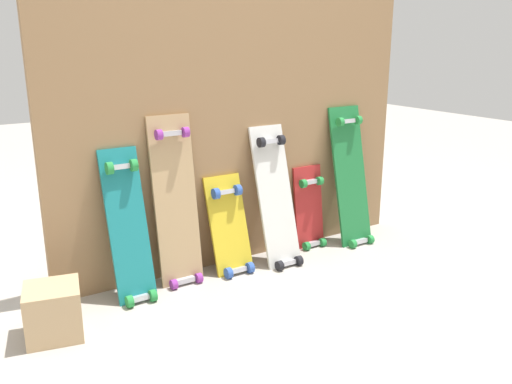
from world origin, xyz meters
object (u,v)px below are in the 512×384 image
at_px(skateboard_green, 351,182).
at_px(wooden_crate, 54,311).
at_px(skateboard_teal, 129,233).
at_px(skateboard_white, 277,203).
at_px(skateboard_natural, 176,208).
at_px(skateboard_yellow, 230,231).
at_px(skateboard_red, 309,213).

xyz_separation_m(skateboard_green, wooden_crate, (-1.79, -0.18, -0.26)).
xyz_separation_m(skateboard_teal, skateboard_white, (0.83, -0.02, 0.02)).
xyz_separation_m(skateboard_natural, skateboard_yellow, (0.29, -0.03, -0.17)).
xyz_separation_m(skateboard_white, skateboard_green, (0.56, 0.02, 0.03)).
bearing_deg(skateboard_green, skateboard_teal, -179.98).
relative_size(skateboard_natural, skateboard_yellow, 1.59).
xyz_separation_m(skateboard_yellow, skateboard_white, (0.28, -0.03, 0.12)).
bearing_deg(skateboard_natural, skateboard_green, -2.00).
bearing_deg(skateboard_white, skateboard_natural, 174.20).
height_order(skateboard_white, wooden_crate, skateboard_white).
bearing_deg(skateboard_green, wooden_crate, -174.32).
xyz_separation_m(skateboard_natural, skateboard_white, (0.57, -0.06, -0.05)).
bearing_deg(skateboard_red, skateboard_green, -13.29).
xyz_separation_m(skateboard_yellow, skateboard_green, (0.84, -0.01, 0.15)).
bearing_deg(skateboard_yellow, wooden_crate, -168.89).
bearing_deg(skateboard_white, skateboard_green, 1.88).
relative_size(skateboard_red, skateboard_green, 0.62).
xyz_separation_m(skateboard_natural, skateboard_red, (0.86, 0.02, -0.18)).
height_order(skateboard_natural, skateboard_red, skateboard_natural).
bearing_deg(skateboard_natural, skateboard_red, 1.51).
distance_m(skateboard_green, wooden_crate, 1.82).
distance_m(skateboard_teal, skateboard_white, 0.83).
bearing_deg(skateboard_yellow, skateboard_white, -5.69).
distance_m(skateboard_natural, skateboard_white, 0.57).
bearing_deg(wooden_crate, skateboard_red, 8.94).
relative_size(skateboard_green, wooden_crate, 4.00).
relative_size(skateboard_natural, skateboard_white, 1.12).
height_order(skateboard_natural, skateboard_white, skateboard_natural).
bearing_deg(skateboard_red, skateboard_natural, -178.49).
distance_m(skateboard_teal, skateboard_green, 1.39).
xyz_separation_m(skateboard_white, skateboard_red, (0.29, 0.08, -0.13)).
distance_m(skateboard_teal, wooden_crate, 0.49).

